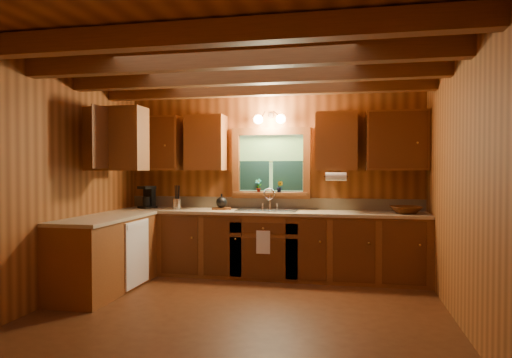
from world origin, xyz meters
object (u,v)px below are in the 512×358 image
object	(u,v)px
sink	(268,214)
cutting_board	(222,209)
coffee_maker	(148,197)
wicker_basket	(406,210)

from	to	relation	value
sink	cutting_board	bearing A→B (deg)	175.97
sink	cutting_board	size ratio (longest dim) A/B	3.07
coffee_maker	cutting_board	world-z (taller)	coffee_maker
coffee_maker	wicker_basket	bearing A→B (deg)	22.79
sink	wicker_basket	world-z (taller)	sink
coffee_maker	cutting_board	size ratio (longest dim) A/B	1.20
coffee_maker	wicker_basket	world-z (taller)	coffee_maker
cutting_board	coffee_maker	bearing A→B (deg)	164.55
sink	wicker_basket	size ratio (longest dim) A/B	2.12
cutting_board	wicker_basket	xyz separation A→B (m)	(2.46, -0.11, 0.04)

